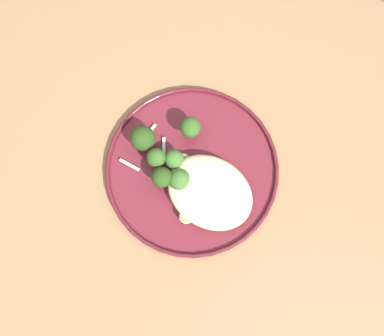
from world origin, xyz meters
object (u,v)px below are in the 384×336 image
object	(u,v)px
broccoli_floret_split_head	(162,177)
broccoli_floret_small_sprig	(190,128)
broccoli_floret_beside_noodles	(156,158)
broccoli_floret_near_rim	(180,180)
seared_scallop_rear_pale	(192,190)
seared_scallop_tiny_bay	(201,202)
seared_scallop_front_small	(182,164)
seared_scallop_tilted_round	(215,219)
seared_scallop_half_hidden	(186,217)
broccoli_floret_front_edge	(174,159)
broccoli_floret_left_leaning	(143,139)
dinner_plate	(192,169)

from	to	relation	value
broccoli_floret_split_head	broccoli_floret_small_sprig	size ratio (longest dim) A/B	0.91
broccoli_floret_beside_noodles	broccoli_floret_near_rim	distance (m)	0.05
seared_scallop_rear_pale	broccoli_floret_split_head	world-z (taller)	broccoli_floret_split_head
seared_scallop_tiny_bay	seared_scallop_front_small	xyz separation A→B (m)	(-0.06, 0.04, -0.00)
seared_scallop_tiny_bay	seared_scallop_front_small	size ratio (longest dim) A/B	0.94
seared_scallop_tiny_bay	seared_scallop_rear_pale	world-z (taller)	same
seared_scallop_rear_pale	broccoli_floret_beside_noodles	xyz separation A→B (m)	(-0.07, 0.01, 0.02)
seared_scallop_tilted_round	broccoli_floret_near_rim	world-z (taller)	broccoli_floret_near_rim
broccoli_floret_beside_noodles	broccoli_floret_small_sprig	bearing A→B (deg)	74.29
seared_scallop_half_hidden	broccoli_floret_beside_noodles	bearing A→B (deg)	149.85
seared_scallop_tilted_round	broccoli_floret_front_edge	world-z (taller)	broccoli_floret_front_edge
broccoli_floret_beside_noodles	seared_scallop_half_hidden	bearing A→B (deg)	-30.15
broccoli_floret_beside_noodles	broccoli_floret_left_leaning	bearing A→B (deg)	157.05
broccoli_floret_near_rim	broccoli_floret_split_head	world-z (taller)	broccoli_floret_split_head
seared_scallop_front_small	broccoli_floret_small_sprig	world-z (taller)	broccoli_floret_small_sprig
broccoli_floret_near_rim	seared_scallop_front_small	bearing A→B (deg)	115.50
seared_scallop_front_small	broccoli_floret_split_head	bearing A→B (deg)	-107.21
broccoli_floret_beside_noodles	dinner_plate	bearing A→B (deg)	20.19
seared_scallop_rear_pale	broccoli_floret_near_rim	size ratio (longest dim) A/B	0.52
dinner_plate	seared_scallop_front_small	xyz separation A→B (m)	(-0.02, -0.00, 0.01)
dinner_plate	seared_scallop_half_hidden	world-z (taller)	seared_scallop_half_hidden
dinner_plate	broccoli_floret_near_rim	size ratio (longest dim) A/B	6.29
broccoli_floret_front_edge	broccoli_floret_small_sprig	world-z (taller)	broccoli_floret_small_sprig
seared_scallop_tiny_bay	broccoli_floret_front_edge	bearing A→B (deg)	155.08
seared_scallop_rear_pale	broccoli_floret_near_rim	xyz separation A→B (m)	(-0.02, 0.00, 0.01)
broccoli_floret_near_rim	seared_scallop_half_hidden	bearing A→B (deg)	-47.16
broccoli_floret_small_sprig	seared_scallop_tiny_bay	bearing A→B (deg)	-49.12
broccoli_floret_near_rim	broccoli_floret_front_edge	distance (m)	0.03
seared_scallop_tiny_bay	dinner_plate	bearing A→B (deg)	137.11
dinner_plate	broccoli_floret_small_sprig	world-z (taller)	broccoli_floret_small_sprig
seared_scallop_rear_pale	seared_scallop_front_small	xyz separation A→B (m)	(-0.04, 0.03, -0.00)
broccoli_floret_beside_noodles	broccoli_floret_front_edge	size ratio (longest dim) A/B	1.11
broccoli_floret_front_edge	seared_scallop_rear_pale	bearing A→B (deg)	-26.91
seared_scallop_half_hidden	seared_scallop_front_small	distance (m)	0.09
broccoli_floret_small_sprig	seared_scallop_front_small	bearing A→B (deg)	-71.66
broccoli_floret_near_rim	broccoli_floret_split_head	distance (m)	0.03
broccoli_floret_front_edge	seared_scallop_tiny_bay	bearing A→B (deg)	-24.92
broccoli_floret_small_sprig	seared_scallop_rear_pale	bearing A→B (deg)	-56.05
seared_scallop_tilted_round	broccoli_floret_left_leaning	distance (m)	0.17
broccoli_floret_split_head	broccoli_floret_beside_noodles	bearing A→B (deg)	139.06
seared_scallop_half_hidden	broccoli_floret_split_head	size ratio (longest dim) A/B	0.46
broccoli_floret_small_sprig	dinner_plate	bearing A→B (deg)	-55.12
seared_scallop_half_hidden	broccoli_floret_near_rim	xyz separation A→B (m)	(-0.04, 0.04, 0.01)
seared_scallop_half_hidden	broccoli_floret_small_sprig	size ratio (longest dim) A/B	0.41
seared_scallop_rear_pale	broccoli_floret_near_rim	world-z (taller)	broccoli_floret_near_rim
seared_scallop_rear_pale	seared_scallop_tilted_round	xyz separation A→B (m)	(0.06, -0.02, -0.00)
dinner_plate	broccoli_floret_near_rim	distance (m)	0.04
seared_scallop_tilted_round	seared_scallop_front_small	world-z (taller)	seared_scallop_tilted_round
seared_scallop_half_hidden	seared_scallop_rear_pale	distance (m)	0.04
seared_scallop_tilted_round	broccoli_floret_beside_noodles	size ratio (longest dim) A/B	0.65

